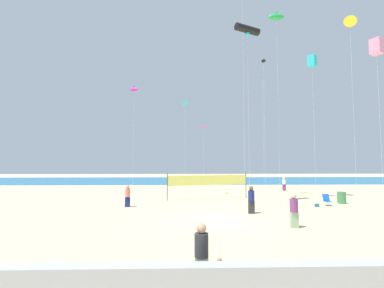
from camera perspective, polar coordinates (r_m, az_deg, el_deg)
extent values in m
plane|color=#D1BC89|center=(16.34, 5.25, -15.89)|extent=(120.00, 120.00, 0.00)
cube|color=#1E6B99|center=(49.94, 0.55, -7.74)|extent=(120.00, 20.00, 0.01)
cube|color=#A8A8AD|center=(7.46, 14.83, -26.93)|extent=(28.00, 0.44, 0.96)
cube|color=#99B28C|center=(8.21, 2.04, -25.49)|extent=(0.37, 0.22, 0.78)
cylinder|color=#2D2D33|center=(7.97, 2.03, -20.73)|extent=(0.39, 0.39, 0.64)
sphere|color=tan|center=(7.85, 2.02, -17.47)|extent=(0.29, 0.29, 0.29)
cube|color=#19727A|center=(8.20, 5.92, -27.02)|extent=(0.18, 0.11, 0.37)
cylinder|color=gold|center=(8.08, 5.90, -24.79)|extent=(0.19, 0.19, 0.31)
sphere|color=tan|center=(8.00, 5.89, -23.30)|extent=(0.14, 0.14, 0.14)
cube|color=#99B28C|center=(15.38, 20.95, -14.87)|extent=(0.39, 0.23, 0.82)
cylinder|color=#7A3872|center=(15.25, 20.88, -12.12)|extent=(0.41, 0.41, 0.68)
sphere|color=beige|center=(15.18, 20.84, -10.29)|extent=(0.30, 0.30, 0.30)
cube|color=navy|center=(21.37, -13.57, -11.90)|extent=(0.36, 0.22, 0.76)
cylinder|color=#EA7260|center=(21.28, -13.55, -10.06)|extent=(0.38, 0.38, 0.62)
sphere|color=tan|center=(21.23, -13.53, -8.85)|extent=(0.28, 0.28, 0.28)
cube|color=#7A3872|center=(34.12, 19.04, -8.74)|extent=(0.36, 0.22, 0.75)
cylinder|color=white|center=(34.06, 19.01, -7.59)|extent=(0.38, 0.38, 0.62)
sphere|color=beige|center=(34.04, 19.00, -6.84)|extent=(0.28, 0.28, 0.28)
cube|color=#2D2D33|center=(18.63, 12.54, -13.02)|extent=(0.40, 0.24, 0.83)
cylinder|color=navy|center=(18.52, 12.51, -10.72)|extent=(0.42, 0.42, 0.68)
sphere|color=brown|center=(18.47, 12.49, -9.19)|extent=(0.31, 0.31, 0.31)
cube|color=#1959B2|center=(23.78, 27.01, -10.90)|extent=(0.52, 0.48, 0.03)
cube|color=#1959B2|center=(24.00, 26.65, -10.17)|extent=(0.52, 0.23, 0.57)
cylinder|color=silver|center=(23.68, 27.19, -11.32)|extent=(0.03, 0.03, 0.32)
cylinder|color=silver|center=(23.93, 26.86, -11.24)|extent=(0.03, 0.03, 0.32)
cylinder|color=#3F7F4C|center=(25.60, 29.26, -9.94)|extent=(0.66, 0.66, 0.95)
cylinder|color=#4C4C51|center=(24.07, -5.31, -9.10)|extent=(0.08, 0.08, 2.40)
cylinder|color=#4C4C51|center=(26.48, 11.42, -8.56)|extent=(0.08, 0.08, 2.40)
cube|color=#EAE566|center=(24.97, 3.46, -7.70)|extent=(7.44, 1.82, 0.90)
cube|color=#19727A|center=(22.90, 25.07, -11.75)|extent=(0.31, 0.15, 0.24)
cylinder|color=silver|center=(28.05, 2.46, -3.58)|extent=(0.01, 0.01, 7.07)
pyramid|color=#D833A5|center=(28.30, 2.40, 3.73)|extent=(0.66, 0.65, 0.27)
cylinder|color=silver|center=(24.07, 35.18, 3.10)|extent=(0.01, 0.01, 12.06)
cube|color=pink|center=(25.44, 34.63, 16.71)|extent=(0.99, 0.99, 1.16)
cylinder|color=silver|center=(30.49, -1.50, -0.71)|extent=(0.01, 0.01, 10.15)
pyramid|color=#26BFCC|center=(31.24, -1.50, 8.74)|extent=(0.76, 0.75, 0.47)
cylinder|color=silver|center=(22.68, 11.96, 6.09)|extent=(0.01, 0.01, 14.58)
cylinder|color=black|center=(24.98, 11.71, 22.80)|extent=(2.34, 1.54, 0.62)
sphere|color=#26BFCC|center=(24.80, 11.73, 21.96)|extent=(0.37, 0.37, 0.37)
cylinder|color=silver|center=(36.27, -12.39, 1.25)|extent=(0.01, 0.01, 13.14)
ellipsoid|color=#D833A5|center=(37.41, -12.25, 11.32)|extent=(1.54, 1.23, 0.65)
cube|color=blue|center=(37.47, -12.24, 11.64)|extent=(0.29, 0.06, 0.36)
cylinder|color=silver|center=(33.33, 15.21, 3.95)|extent=(0.01, 0.01, 15.70)
pyramid|color=black|center=(35.29, 14.96, 16.75)|extent=(0.47, 0.46, 0.35)
cylinder|color=silver|center=(26.35, 10.92, 11.63)|extent=(0.01, 0.01, 20.82)
cylinder|color=silver|center=(37.66, 14.95, 2.64)|extent=(0.01, 0.01, 15.15)
pyramid|color=green|center=(39.24, 14.77, 13.78)|extent=(0.59, 0.59, 0.19)
cylinder|color=silver|center=(27.44, 31.15, 6.20)|extent=(0.01, 0.01, 15.87)
cone|color=yellow|center=(29.79, 30.59, 21.42)|extent=(1.16, 0.81, 1.08)
cylinder|color=silver|center=(25.22, 17.92, 7.51)|extent=(0.01, 0.01, 16.59)
ellipsoid|color=green|center=(28.03, 17.53, 24.38)|extent=(1.81, 1.01, 0.86)
cube|color=green|center=(28.14, 17.52, 24.83)|extent=(0.33, 0.06, 0.41)
cylinder|color=silver|center=(27.70, 24.57, 2.97)|extent=(0.01, 0.01, 13.06)
cube|color=#26BFCC|center=(29.16, 24.20, 15.82)|extent=(0.93, 0.93, 1.06)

